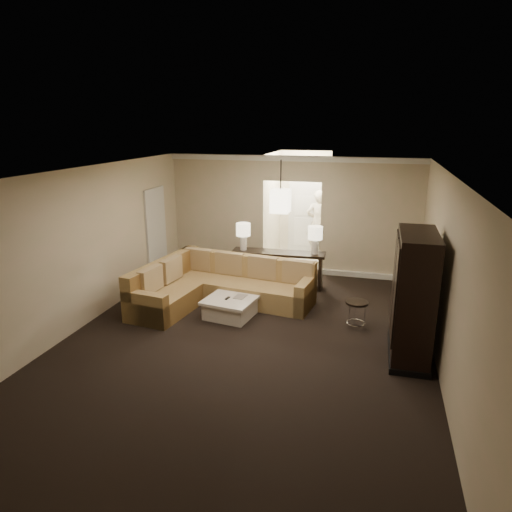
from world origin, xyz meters
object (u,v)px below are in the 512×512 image
(coffee_table, at_px, (231,307))
(person, at_px, (318,219))
(console_table, at_px, (278,266))
(armoire, at_px, (413,299))
(drink_table, at_px, (357,309))
(sectional_sofa, at_px, (216,286))

(coffee_table, relative_size, person, 0.51)
(console_table, xyz_separation_m, armoire, (2.65, -2.59, 0.48))
(console_table, xyz_separation_m, drink_table, (1.81, -1.77, -0.11))
(sectional_sofa, height_order, drink_table, sectional_sofa)
(coffee_table, distance_m, console_table, 1.95)
(coffee_table, xyz_separation_m, drink_table, (2.31, 0.09, 0.17))
(console_table, bearing_deg, coffee_table, -108.31)
(armoire, xyz_separation_m, person, (-2.14, 5.33, 0.04))
(sectional_sofa, bearing_deg, console_table, 61.20)
(drink_table, bearing_deg, armoire, -44.07)
(sectional_sofa, xyz_separation_m, drink_table, (2.79, -0.45, -0.00))
(coffee_table, bearing_deg, armoire, -12.96)
(coffee_table, distance_m, person, 4.78)
(sectional_sofa, relative_size, coffee_table, 3.23)
(armoire, distance_m, person, 5.74)
(armoire, height_order, drink_table, armoire)
(armoire, bearing_deg, sectional_sofa, 160.79)
(console_table, height_order, drink_table, console_table)
(sectional_sofa, distance_m, console_table, 1.65)
(coffee_table, xyz_separation_m, console_table, (0.50, 1.86, 0.29))
(coffee_table, xyz_separation_m, person, (1.02, 4.60, 0.81))
(sectional_sofa, bearing_deg, coffee_table, -40.75)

